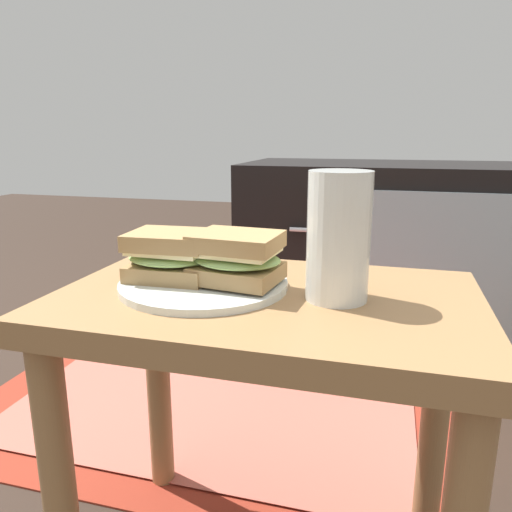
# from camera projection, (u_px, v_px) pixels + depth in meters

# --- Properties ---
(side_table) EXTENTS (0.56, 0.36, 0.46)m
(side_table) POSITION_uv_depth(u_px,v_px,m) (266.00, 355.00, 0.67)
(side_table) COLOR olive
(side_table) RESTS_ON ground
(tv_cabinet) EXTENTS (0.96, 0.46, 0.58)m
(tv_cabinet) POSITION_uv_depth(u_px,v_px,m) (398.00, 257.00, 1.53)
(tv_cabinet) COLOR black
(tv_cabinet) RESTS_ON ground
(area_rug) EXTENTS (1.18, 0.89, 0.01)m
(area_rug) POSITION_uv_depth(u_px,v_px,m) (223.00, 391.00, 1.29)
(area_rug) COLOR maroon
(area_rug) RESTS_ON ground
(plate) EXTENTS (0.23, 0.23, 0.01)m
(plate) POSITION_uv_depth(u_px,v_px,m) (205.00, 283.00, 0.68)
(plate) COLOR silver
(plate) RESTS_ON side_table
(sandwich_front) EXTENTS (0.12, 0.10, 0.07)m
(sandwich_front) POSITION_uv_depth(u_px,v_px,m) (172.00, 254.00, 0.68)
(sandwich_front) COLOR #9E7A4C
(sandwich_front) RESTS_ON plate
(sandwich_back) EXTENTS (0.13, 0.11, 0.07)m
(sandwich_back) POSITION_uv_depth(u_px,v_px,m) (237.00, 257.00, 0.65)
(sandwich_back) COLOR #9E7A4C
(sandwich_back) RESTS_ON plate
(beer_glass) EXTENTS (0.08, 0.08, 0.16)m
(beer_glass) POSITION_uv_depth(u_px,v_px,m) (338.00, 239.00, 0.61)
(beer_glass) COLOR silver
(beer_glass) RESTS_ON side_table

